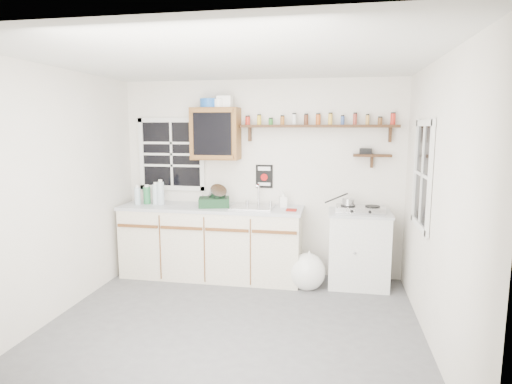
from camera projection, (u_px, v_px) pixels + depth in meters
room at (231, 199)px, 3.97m from camera, size 3.64×3.24×2.54m
main_cabinet at (211, 242)px, 5.46m from camera, size 2.31×0.63×0.92m
right_cabinet at (359, 249)px, 5.16m from camera, size 0.73×0.57×0.91m
sink at (253, 207)px, 5.30m from camera, size 0.52×0.44×0.29m
upper_cabinet at (216, 134)px, 5.38m from camera, size 0.60×0.32×0.65m
upper_cabinet_clutter at (216, 103)px, 5.32m from camera, size 0.41×0.24×0.14m
spice_shelf at (318, 125)px, 5.21m from camera, size 1.91×0.18×0.35m
secondary_shelf at (370, 155)px, 5.16m from camera, size 0.45×0.16×0.24m
warning_sign at (264, 176)px, 5.50m from camera, size 0.22×0.02×0.30m
window_back at (172, 154)px, 5.68m from camera, size 0.93×0.03×0.98m
window_right at (423, 175)px, 4.16m from camera, size 0.03×0.78×1.08m
water_bottles at (152, 194)px, 5.51m from camera, size 0.39×0.15×0.33m
dish_rack at (215, 199)px, 5.35m from camera, size 0.44×0.37×0.28m
soap_bottle at (283, 199)px, 5.33m from camera, size 0.11×0.11×0.20m
rag at (291, 210)px, 5.10m from camera, size 0.12×0.11×0.02m
hotplate at (360, 209)px, 5.06m from camera, size 0.57×0.32×0.08m
saucepan at (347, 202)px, 5.08m from camera, size 0.35×0.16×0.15m
trash_bag at (307, 271)px, 5.09m from camera, size 0.43×0.39×0.49m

